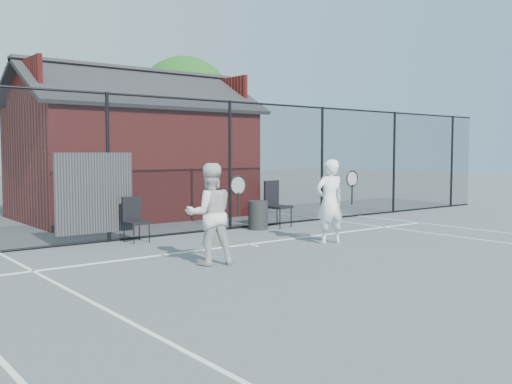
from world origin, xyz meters
TOP-DOWN VIEW (x-y plane):
  - ground at (0.00, 0.00)m, footprint 80.00×80.00m
  - court_lines at (0.00, -1.32)m, footprint 11.02×18.00m
  - fence at (-0.30, 5.00)m, footprint 22.04×3.00m
  - clubhouse at (0.50, 9.00)m, footprint 6.50×4.36m
  - tree_right at (5.50, 14.50)m, footprint 3.97×3.97m
  - player_front at (1.37, 2.12)m, footprint 0.78×0.62m
  - player_back at (-1.68, 1.81)m, footprint 0.96×0.83m
  - chair_left at (-1.59, 4.60)m, footprint 0.47×0.49m
  - chair_right at (2.15, 4.60)m, footprint 0.62×0.64m
  - waste_bin at (1.52, 4.60)m, footprint 0.55×0.55m

SIDE VIEW (x-z plane):
  - ground at x=0.00m, z-range 0.00..0.00m
  - court_lines at x=0.00m, z-range 0.00..0.01m
  - waste_bin at x=1.52m, z-range 0.00..0.67m
  - chair_left at x=-1.59m, z-range 0.00..0.89m
  - chair_right at x=2.15m, z-range 0.00..1.09m
  - player_back at x=-1.68m, z-range 0.00..1.63m
  - player_front at x=1.37m, z-range 0.00..1.67m
  - fence at x=-0.30m, z-range -0.05..2.95m
  - clubhouse at x=0.50m, z-range -0.49..3.70m
  - tree_right at x=5.50m, z-range 0.86..6.56m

